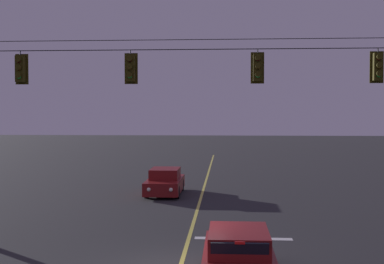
{
  "coord_description": "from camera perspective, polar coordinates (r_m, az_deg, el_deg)",
  "views": [
    {
      "loc": [
        1.28,
        -14.18,
        4.35
      ],
      "look_at": [
        0.0,
        5.48,
        3.66
      ],
      "focal_mm": 48.71,
      "sensor_mm": 36.0,
      "label": 1
    }
  ],
  "objects": [
    {
      "name": "traffic_light_right_inner",
      "position": [
        19.46,
        19.69,
        6.75
      ],
      "size": [
        0.48,
        0.41,
        1.22
      ],
      "color": "black"
    },
    {
      "name": "signal_span_assembly",
      "position": [
        18.71,
        -0.2,
        1.5
      ],
      "size": [
        20.46,
        0.32,
        8.06
      ],
      "color": "#2D2116",
      "rests_on": "ground"
    },
    {
      "name": "stop_bar_paint",
      "position": [
        18.59,
        5.64,
        -11.53
      ],
      "size": [
        3.4,
        0.36,
        0.01
      ],
      "primitive_type": "cube",
      "color": "silver",
      "rests_on": "ground"
    },
    {
      "name": "lane_centre_stripe",
      "position": [
        25.08,
        0.75,
        -7.98
      ],
      "size": [
        0.14,
        60.0,
        0.01
      ],
      "primitive_type": "cube",
      "color": "#D1C64C",
      "rests_on": "ground"
    },
    {
      "name": "traffic_light_centre",
      "position": [
        18.75,
        7.2,
        7.04
      ],
      "size": [
        0.48,
        0.41,
        1.22
      ],
      "color": "black"
    },
    {
      "name": "car_waiting_near_lane",
      "position": [
        13.82,
        5.11,
        -13.55
      ],
      "size": [
        1.8,
        4.33,
        1.39
      ],
      "color": "maroon",
      "rests_on": "ground"
    },
    {
      "name": "car_oncoming_lead",
      "position": [
        28.31,
        -2.98,
        -5.51
      ],
      "size": [
        1.8,
        4.42,
        1.39
      ],
      "color": "maroon",
      "rests_on": "ground"
    },
    {
      "name": "traffic_light_leftmost",
      "position": [
        20.17,
        -18.3,
        6.6
      ],
      "size": [
        0.48,
        0.41,
        1.22
      ],
      "color": "black"
    },
    {
      "name": "traffic_light_left_inner",
      "position": [
        19.03,
        -6.76,
        6.96
      ],
      "size": [
        0.48,
        0.41,
        1.22
      ],
      "color": "black"
    }
  ]
}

